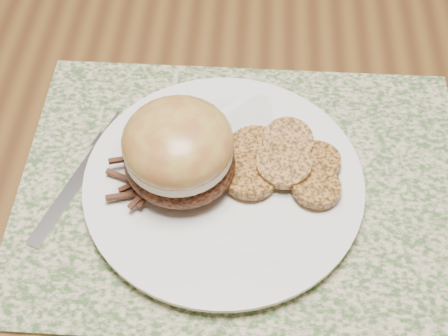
{
  "coord_description": "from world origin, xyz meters",
  "views": [
    {
      "loc": [
        0.12,
        -0.39,
        1.27
      ],
      "look_at": [
        0.1,
        -0.04,
        0.79
      ],
      "focal_mm": 50.0,
      "sensor_mm": 36.0,
      "label": 1
    }
  ],
  "objects_px": {
    "dining_table": "(143,198)",
    "fork": "(82,174)",
    "dinner_plate": "(224,183)",
    "pork_sandwich": "(179,151)"
  },
  "relations": [
    {
      "from": "dinner_plate",
      "to": "fork",
      "type": "relative_size",
      "value": 1.5
    },
    {
      "from": "dinner_plate",
      "to": "pork_sandwich",
      "type": "xyz_separation_m",
      "value": [
        -0.04,
        0.0,
        0.05
      ]
    },
    {
      "from": "fork",
      "to": "pork_sandwich",
      "type": "bearing_deg",
      "value": 16.82
    },
    {
      "from": "pork_sandwich",
      "to": "fork",
      "type": "relative_size",
      "value": 0.81
    },
    {
      "from": "pork_sandwich",
      "to": "fork",
      "type": "distance_m",
      "value": 0.12
    },
    {
      "from": "dining_table",
      "to": "fork",
      "type": "relative_size",
      "value": 8.66
    },
    {
      "from": "dinner_plate",
      "to": "pork_sandwich",
      "type": "relative_size",
      "value": 1.84
    },
    {
      "from": "fork",
      "to": "dining_table",
      "type": "bearing_deg",
      "value": 51.86
    },
    {
      "from": "dining_table",
      "to": "pork_sandwich",
      "type": "distance_m",
      "value": 0.15
    },
    {
      "from": "dining_table",
      "to": "dinner_plate",
      "type": "distance_m",
      "value": 0.14
    }
  ]
}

